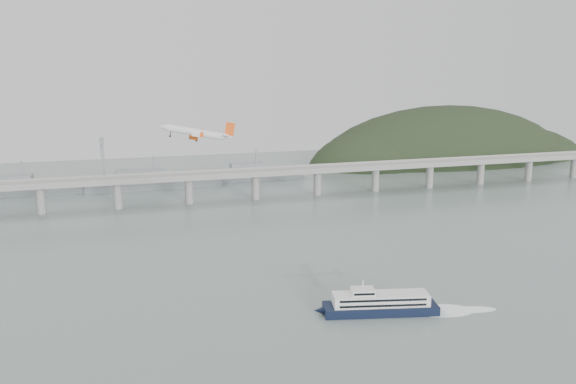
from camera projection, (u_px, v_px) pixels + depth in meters
name	position (u px, v px, depth m)	size (l,w,h in m)	color
ground	(328.00, 302.00, 233.60)	(900.00, 900.00, 0.00)	slate
bridge	(228.00, 178.00, 416.21)	(800.00, 22.00, 23.90)	gray
headland	(455.00, 176.00, 631.16)	(365.00, 155.00, 156.00)	black
distant_fleet	(15.00, 189.00, 433.83)	(453.00, 60.90, 40.00)	slate
ferry	(380.00, 304.00, 222.72)	(73.68, 25.44, 14.07)	black
airliner	(197.00, 133.00, 264.34)	(35.81, 32.67, 9.32)	silver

